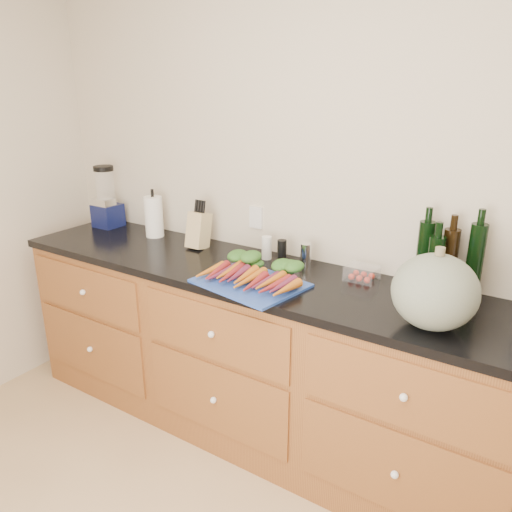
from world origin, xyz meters
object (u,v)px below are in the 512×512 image
Objects in this scene: knife_block at (199,230)px; tomato_box at (362,273)px; squash at (435,292)px; paper_towel at (154,217)px; carrots at (254,274)px; blender_appliance at (106,200)px; cutting_board at (250,283)px.

knife_block is 1.38× the size of tomato_box.
paper_towel is at bearing 170.26° from squash.
tomato_box is at bearing 0.44° from paper_towel.
carrots is 1.34m from blender_appliance.
cutting_board is 3.26× the size of tomato_box.
tomato_box is at bearing 0.40° from blender_appliance.
carrots is at bearing -144.67° from tomato_box.
paper_towel is 0.36m from knife_block.
cutting_board is 0.96m from paper_towel.
paper_towel is at bearing 160.46° from cutting_board.
squash reaches higher than paper_towel.
carrots is at bearing -17.43° from paper_towel.
knife_block is at bearing -3.20° from paper_towel.
blender_appliance is (-1.31, 0.28, 0.13)m from carrots.
carrots is 2.38× the size of knife_block.
blender_appliance reaches higher than paper_towel.
blender_appliance reaches higher than squash.
cutting_board is 0.53m from tomato_box.
squash is 2.14m from blender_appliance.
cutting_board is at bearing -28.88° from knife_block.
knife_block reaches higher than tomato_box.
cutting_board is at bearing -178.20° from squash.
carrots is 1.95× the size of paper_towel.
paper_towel is at bearing 0.30° from blender_appliance.
squash is at bearing -9.74° from paper_towel.
blender_appliance is (-2.12, 0.29, 0.03)m from squash.
tomato_box is (1.32, 0.01, -0.09)m from paper_towel.
paper_towel is (-1.72, 0.29, -0.02)m from squash.
knife_block is (0.76, -0.02, -0.07)m from blender_appliance.
tomato_box is (-0.40, 0.30, -0.11)m from squash.
blender_appliance is 0.41m from paper_towel.
carrots reaches higher than cutting_board.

